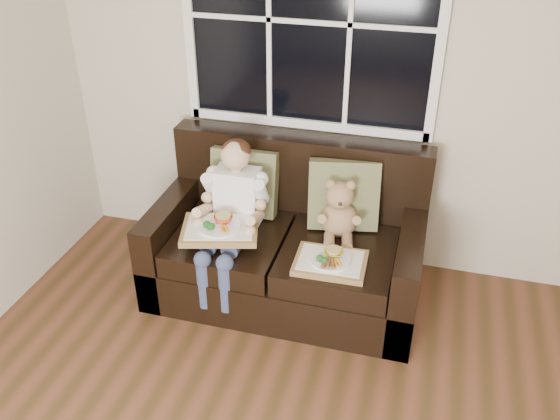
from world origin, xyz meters
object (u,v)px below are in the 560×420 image
(teddy_bear, at_px, (339,213))
(tray_right, at_px, (330,261))
(child, at_px, (232,205))
(tray_left, at_px, (220,228))
(loveseat, at_px, (288,248))

(teddy_bear, relative_size, tray_right, 0.95)
(child, relative_size, tray_right, 2.14)
(tray_left, xyz_separation_m, tray_right, (0.69, -0.02, -0.10))
(child, bearing_deg, tray_right, -15.51)
(tray_right, bearing_deg, tray_left, 176.22)
(child, xyz_separation_m, tray_left, (-0.03, -0.16, -0.08))
(teddy_bear, bearing_deg, loveseat, 174.41)
(loveseat, distance_m, child, 0.49)
(loveseat, relative_size, tray_left, 3.21)
(child, relative_size, tray_left, 1.72)
(loveseat, xyz_separation_m, tray_left, (-0.36, -0.28, 0.27))
(teddy_bear, height_order, tray_left, teddy_bear)
(loveseat, height_order, tray_right, loveseat)
(tray_left, bearing_deg, loveseat, 23.15)
(child, xyz_separation_m, tray_right, (0.66, -0.18, -0.18))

